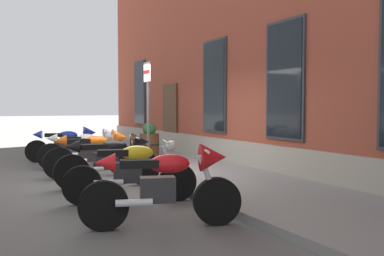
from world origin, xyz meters
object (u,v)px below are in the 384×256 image
object	(u,v)px
parking_sign	(148,99)
motorcycle_white_sport	(86,147)
motorcycle_yellow_naked	(132,173)
motorcycle_blue_sport	(68,142)
motorcycle_orange_sport	(95,152)
motorcycle_red_sport	(168,182)
motorcycle_black_sport	(112,158)
barrel_planter	(149,141)

from	to	relation	value
parking_sign	motorcycle_white_sport	bearing A→B (deg)	-145.22
motorcycle_yellow_naked	parking_sign	world-z (taller)	parking_sign
motorcycle_blue_sport	motorcycle_yellow_naked	xyz separation A→B (m)	(5.74, -0.07, -0.06)
motorcycle_blue_sport	motorcycle_yellow_naked	distance (m)	5.74
motorcycle_yellow_naked	motorcycle_orange_sport	bearing A→B (deg)	178.15
motorcycle_orange_sport	motorcycle_blue_sport	bearing A→B (deg)	-179.61
motorcycle_yellow_naked	motorcycle_red_sport	size ratio (longest dim) A/B	1.04
motorcycle_orange_sport	motorcycle_red_sport	distance (m)	4.27
motorcycle_blue_sport	motorcycle_red_sport	bearing A→B (deg)	-0.94
motorcycle_black_sport	motorcycle_red_sport	world-z (taller)	motorcycle_red_sport
motorcycle_white_sport	motorcycle_red_sport	distance (m)	5.73
motorcycle_white_sport	motorcycle_black_sport	world-z (taller)	motorcycle_black_sport
parking_sign	barrel_planter	distance (m)	3.03
motorcycle_blue_sport	motorcycle_orange_sport	size ratio (longest dim) A/B	1.01
motorcycle_white_sport	motorcycle_yellow_naked	size ratio (longest dim) A/B	1.03
motorcycle_white_sport	barrel_planter	world-z (taller)	barrel_planter
motorcycle_white_sport	motorcycle_orange_sport	distance (m)	1.46
motorcycle_yellow_naked	motorcycle_red_sport	distance (m)	1.54
motorcycle_white_sport	motorcycle_red_sport	size ratio (longest dim) A/B	1.07
motorcycle_white_sport	motorcycle_yellow_naked	xyz separation A→B (m)	(4.19, -0.22, -0.06)
motorcycle_black_sport	motorcycle_yellow_naked	bearing A→B (deg)	-4.11
motorcycle_red_sport	barrel_planter	world-z (taller)	barrel_planter
motorcycle_red_sport	parking_sign	xyz separation A→B (m)	(-4.19, 1.34, 1.13)
motorcycle_yellow_naked	parking_sign	bearing A→B (deg)	154.09
motorcycle_white_sport	parking_sign	size ratio (longest dim) A/B	0.87
motorcycle_red_sport	motorcycle_yellow_naked	bearing A→B (deg)	178.10
motorcycle_black_sport	motorcycle_red_sport	bearing A→B (deg)	-2.98
motorcycle_white_sport	motorcycle_black_sport	distance (m)	2.73
motorcycle_blue_sport	barrel_planter	bearing A→B (deg)	77.58
motorcycle_black_sport	motorcycle_yellow_naked	xyz separation A→B (m)	(1.46, -0.11, -0.07)
motorcycle_orange_sport	parking_sign	bearing A→B (deg)	86.07
motorcycle_blue_sport	barrel_planter	world-z (taller)	barrel_planter
motorcycle_yellow_naked	motorcycle_black_sport	bearing A→B (deg)	175.89
barrel_planter	motorcycle_black_sport	bearing A→B (deg)	-30.45
motorcycle_orange_sport	motorcycle_red_sport	xyz separation A→B (m)	(4.27, -0.14, 0.01)
parking_sign	barrel_planter	bearing A→B (deg)	158.14
motorcycle_black_sport	parking_sign	size ratio (longest dim) A/B	0.83
motorcycle_yellow_naked	motorcycle_blue_sport	bearing A→B (deg)	179.32
motorcycle_yellow_naked	barrel_planter	bearing A→B (deg)	156.06
motorcycle_white_sport	motorcycle_orange_sport	size ratio (longest dim) A/B	1.05
barrel_planter	motorcycle_yellow_naked	bearing A→B (deg)	-23.94
barrel_planter	motorcycle_blue_sport	bearing A→B (deg)	-102.42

